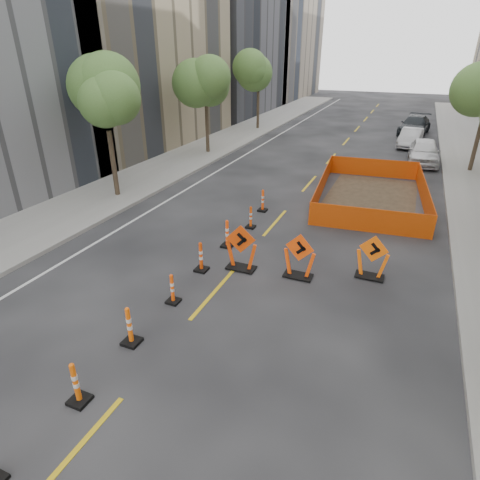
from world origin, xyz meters
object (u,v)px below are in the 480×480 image
at_px(parked_car_far, 415,125).
at_px(chevron_sign_center, 299,256).
at_px(chevron_sign_right, 373,257).
at_px(channelizer_6, 227,234).
at_px(channelizer_8, 263,200).
at_px(channelizer_2, 76,383).
at_px(parked_car_mid, 411,138).
at_px(channelizer_3, 129,326).
at_px(parked_car_near, 424,152).
at_px(channelizer_7, 251,217).
at_px(chevron_sign_left, 241,247).
at_px(channelizer_5, 201,257).
at_px(channelizer_4, 172,289).

bearing_deg(parked_car_far, chevron_sign_center, -88.32).
bearing_deg(chevron_sign_right, channelizer_6, -174.91).
xyz_separation_m(chevron_sign_right, parked_car_far, (0.55, 26.41, -0.00)).
bearing_deg(channelizer_8, parked_car_far, 75.19).
xyz_separation_m(channelizer_2, parked_car_mid, (5.51, 28.92, 0.14)).
xyz_separation_m(channelizer_2, chevron_sign_right, (5.10, 7.77, 0.23)).
height_order(channelizer_3, channelizer_8, channelizer_3).
distance_m(parked_car_near, parked_car_mid, 5.00).
xyz_separation_m(channelizer_7, chevron_sign_left, (0.98, -3.37, 0.35)).
bearing_deg(channelizer_8, channelizer_3, -89.53).
bearing_deg(channelizer_6, parked_car_far, 77.45).
bearing_deg(parked_car_far, channelizer_5, -94.38).
distance_m(chevron_sign_left, chevron_sign_right, 4.29).
bearing_deg(chevron_sign_right, chevron_sign_center, -150.28).
distance_m(channelizer_7, chevron_sign_left, 3.53).
bearing_deg(chevron_sign_left, parked_car_far, 67.78).
bearing_deg(channelizer_3, parked_car_near, 73.28).
relative_size(channelizer_8, parked_car_far, 0.20).
xyz_separation_m(channelizer_4, parked_car_near, (6.60, 20.02, 0.29)).
relative_size(channelizer_2, chevron_sign_center, 0.68).
relative_size(channelizer_8, chevron_sign_left, 0.63).
bearing_deg(chevron_sign_center, channelizer_7, 138.73).
height_order(channelizer_4, parked_car_mid, parked_car_mid).
bearing_deg(channelizer_4, channelizer_8, 90.70).
xyz_separation_m(channelizer_6, parked_car_near, (6.66, 16.02, 0.23)).
bearing_deg(channelizer_3, chevron_sign_right, 47.82).
xyz_separation_m(channelizer_6, chevron_sign_left, (1.15, -1.37, 0.28)).
bearing_deg(channelizer_4, parked_car_mid, 77.26).
bearing_deg(chevron_sign_left, channelizer_5, -164.84).
relative_size(channelizer_3, channelizer_8, 1.07).
xyz_separation_m(channelizer_3, parked_car_far, (5.78, 32.18, 0.21)).
bearing_deg(chevron_sign_right, channelizer_4, -136.61).
bearing_deg(chevron_sign_right, channelizer_3, -124.68).
relative_size(channelizer_7, parked_car_near, 0.21).
distance_m(channelizer_4, chevron_sign_right, 6.45).
bearing_deg(chevron_sign_left, channelizer_3, -115.98).
xyz_separation_m(chevron_sign_left, parked_car_far, (4.68, 27.56, -0.06)).
bearing_deg(channelizer_6, parked_car_mid, 74.77).
distance_m(channelizer_8, chevron_sign_right, 6.79).
xyz_separation_m(parked_car_near, parked_car_mid, (-0.97, 4.90, -0.10)).
bearing_deg(channelizer_6, channelizer_2, -88.71).
bearing_deg(channelizer_5, channelizer_8, 89.86).
height_order(chevron_sign_right, parked_car_near, parked_car_near).
xyz_separation_m(channelizer_3, chevron_sign_center, (3.05, 4.88, 0.24)).
bearing_deg(channelizer_2, channelizer_6, 91.29).
bearing_deg(channelizer_2, chevron_sign_left, 81.69).
distance_m(channelizer_3, channelizer_8, 10.00).
bearing_deg(channelizer_4, chevron_sign_center, 43.57).
distance_m(channelizer_2, chevron_sign_left, 6.70).
xyz_separation_m(channelizer_3, channelizer_6, (-0.05, 6.00, -0.00)).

